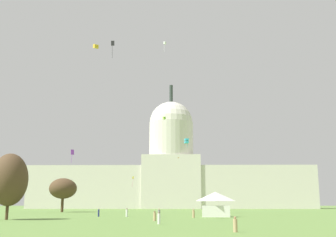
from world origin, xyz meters
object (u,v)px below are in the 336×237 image
object	(u,v)px
kite_black_high	(113,45)
kite_yellow_low	(133,178)
person_white_edge_east	(159,219)
person_navy_edge_west	(99,213)
tree_west_mid	(63,189)
person_tan_near_tree_east	(194,214)
person_grey_lawn_far_right	(159,213)
event_tent	(216,204)
person_tan_lawn_far_left	(155,216)
kite_gold_high	(96,46)
capitol_building	(171,175)
kite_white_high	(165,43)
kite_violet_low	(72,153)
kite_cyan_mid	(187,141)
person_white_deep_crowd	(127,213)
person_tan_aisle_center	(235,225)
kite_lime_high	(164,118)
kite_orange_low	(177,159)
tree_west_far	(9,180)

from	to	relation	value
kite_black_high	kite_yellow_low	bearing A→B (deg)	-45.74
person_white_edge_east	person_navy_edge_west	xyz separation A→B (m)	(-13.97, 31.03, 0.06)
tree_west_mid	person_navy_edge_west	distance (m)	47.71
person_navy_edge_west	person_tan_near_tree_east	xyz separation A→B (m)	(19.70, -6.13, -0.05)
person_grey_lawn_far_right	event_tent	bearing A→B (deg)	21.35
person_tan_lawn_far_left	kite_gold_high	size ratio (longest dim) A/B	1.00
event_tent	person_white_edge_east	size ratio (longest dim) A/B	3.81
capitol_building	kite_white_high	bearing A→B (deg)	-90.76
person_grey_lawn_far_right	kite_gold_high	size ratio (longest dim) A/B	1.10
person_tan_near_tree_east	kite_violet_low	bearing A→B (deg)	179.58
person_tan_near_tree_east	kite_white_high	xyz separation A→B (m)	(-7.08, 49.07, 54.76)
person_navy_edge_west	kite_cyan_mid	distance (m)	41.10
person_tan_near_tree_east	tree_west_mid	bearing A→B (deg)	162.74
person_tan_near_tree_east	person_white_deep_crowd	world-z (taller)	person_white_deep_crowd
tree_west_mid	kite_cyan_mid	world-z (taller)	kite_cyan_mid
person_tan_aisle_center	kite_yellow_low	xyz separation A→B (m)	(-22.37, 117.17, 11.47)
person_white_deep_crowd	kite_lime_high	world-z (taller)	kite_lime_high
capitol_building	person_white_edge_east	size ratio (longest dim) A/B	87.64
kite_orange_low	kite_lime_high	distance (m)	82.22
tree_west_mid	kite_white_high	xyz separation A→B (m)	(32.01, -0.17, 48.25)
person_tan_lawn_far_left	kite_gold_high	bearing A→B (deg)	94.33
kite_white_high	kite_cyan_mid	xyz separation A→B (m)	(6.75, -12.49, -35.06)
kite_violet_low	kite_yellow_low	bearing A→B (deg)	90.39
person_navy_edge_west	kite_orange_low	size ratio (longest dim) A/B	1.46
tree_west_far	person_white_deep_crowd	bearing A→B (deg)	40.98
tree_west_mid	person_white_edge_east	distance (m)	81.57
kite_white_high	person_tan_near_tree_east	bearing A→B (deg)	-138.85
tree_west_mid	person_tan_near_tree_east	bearing A→B (deg)	-51.56
person_tan_lawn_far_left	tree_west_mid	bearing A→B (deg)	92.18
tree_west_mid	kite_black_high	size ratio (longest dim) A/B	2.20
kite_black_high	kite_yellow_low	world-z (taller)	kite_black_high
person_navy_edge_west	kite_orange_low	xyz separation A→B (m)	(16.51, 10.51, 12.34)
person_grey_lawn_far_right	person_tan_aisle_center	world-z (taller)	person_grey_lawn_far_right
person_tan_near_tree_east	person_tan_lawn_far_left	distance (m)	16.01
kite_gold_high	kite_lime_high	bearing A→B (deg)	42.72
tree_west_mid	person_tan_aisle_center	size ratio (longest dim) A/B	6.86
tree_west_mid	person_tan_lawn_far_left	xyz separation A→B (m)	(32.25, -63.72, -6.56)
person_white_deep_crowd	person_tan_near_tree_east	bearing A→B (deg)	-122.27
person_tan_aisle_center	kite_cyan_mid	size ratio (longest dim) A/B	0.59
capitol_building	person_navy_edge_west	bearing A→B (deg)	-96.21
capitol_building	tree_west_mid	size ratio (longest dim) A/B	13.57
kite_white_high	event_tent	bearing A→B (deg)	-131.98
kite_lime_high	person_tan_near_tree_east	bearing A→B (deg)	62.81
capitol_building	kite_gold_high	bearing A→B (deg)	-98.54
person_grey_lawn_far_right	kite_black_high	distance (m)	48.65
kite_orange_low	tree_west_mid	bearing A→B (deg)	-128.34
capitol_building	tree_west_far	size ratio (longest dim) A/B	12.48
capitol_building	person_grey_lawn_far_right	size ratio (longest dim) A/B	81.82
tree_west_mid	person_white_deep_crowd	bearing A→B (deg)	-59.64
person_tan_lawn_far_left	kite_orange_low	size ratio (longest dim) A/B	1.34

